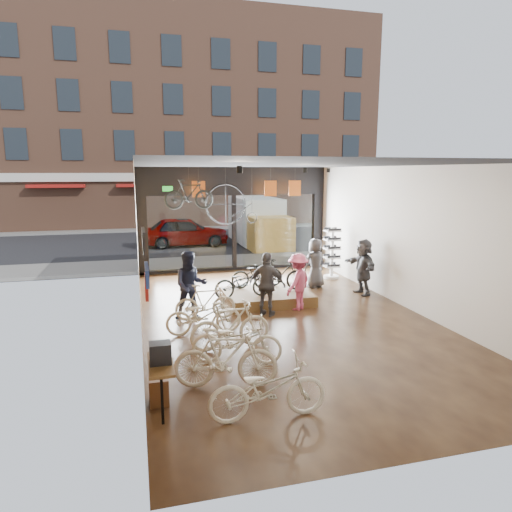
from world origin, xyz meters
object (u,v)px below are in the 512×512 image
object	(u,v)px
hung_bike	(189,194)
customer_3	(298,282)
street_car	(185,231)
display_bike_left	(243,282)
sunglasses_rack	(332,253)
floor_bike_3	(230,325)
floor_bike_5	(205,302)
customer_1	(191,285)
floor_bike_2	(237,341)
display_bike_mid	(280,274)
penny_farthing	(234,206)
floor_bike_4	(204,315)
customer_4	(315,263)
display_platform	(267,297)
box_truck	(260,223)
display_bike_right	(257,274)
customer_2	(267,284)
customer_5	(363,267)
floor_bike_1	(226,358)
floor_bike_0	(268,389)

from	to	relation	value
hung_bike	customer_3	bearing A→B (deg)	-150.72
street_car	display_bike_left	world-z (taller)	street_car
street_car	sunglasses_rack	xyz separation A→B (m)	(4.18, -8.27, 0.16)
floor_bike_3	floor_bike_5	distance (m)	2.03
floor_bike_5	customer_1	distance (m)	0.56
floor_bike_5	street_car	bearing A→B (deg)	-2.57
hung_bike	floor_bike_2	bearing A→B (deg)	176.37
display_bike_mid	penny_farthing	world-z (taller)	penny_farthing
floor_bike_2	floor_bike_4	size ratio (longest dim) A/B	1.02
floor_bike_4	floor_bike_5	xyz separation A→B (m)	(0.19, 1.01, 0.01)
penny_farthing	customer_4	bearing A→B (deg)	-43.40
sunglasses_rack	floor_bike_5	bearing A→B (deg)	-147.24
display_platform	display_bike_left	bearing A→B (deg)	-151.16
display_bike_left	sunglasses_rack	size ratio (longest dim) A/B	0.90
floor_bike_2	customer_1	world-z (taller)	customer_1
floor_bike_5	customer_4	world-z (taller)	customer_4
box_truck	display_platform	distance (m)	9.87
display_bike_right	sunglasses_rack	size ratio (longest dim) A/B	0.88
sunglasses_rack	customer_2	bearing A→B (deg)	-135.60
display_bike_right	hung_bike	bearing A→B (deg)	34.16
display_bike_right	customer_5	distance (m)	3.20
display_bike_left	hung_bike	distance (m)	3.98
floor_bike_1	customer_2	distance (m)	4.04
floor_bike_4	display_platform	size ratio (longest dim) A/B	0.71
display_bike_left	customer_3	distance (m)	1.46
floor_bike_4	display_bike_left	distance (m)	2.18
floor_bike_1	customer_3	size ratio (longest dim) A/B	1.17
floor_bike_0	sunglasses_rack	size ratio (longest dim) A/B	1.01
floor_bike_0	customer_3	bearing A→B (deg)	-23.52
floor_bike_5	display_bike_mid	size ratio (longest dim) A/B	1.00
box_truck	floor_bike_2	size ratio (longest dim) A/B	3.43
box_truck	customer_1	world-z (taller)	box_truck
display_platform	display_bike_mid	size ratio (longest dim) A/B	1.59
hung_bike	sunglasses_rack	bearing A→B (deg)	-100.07
floor_bike_2	display_bike_mid	world-z (taller)	display_bike_mid
customer_4	sunglasses_rack	distance (m)	1.47
display_bike_right	sunglasses_rack	xyz separation A→B (m)	(3.11, 1.70, 0.18)
display_platform	display_bike_mid	bearing A→B (deg)	10.92
floor_bike_4	penny_farthing	bearing A→B (deg)	-18.27
street_car	floor_bike_1	distance (m)	15.38
floor_bike_3	penny_farthing	bearing A→B (deg)	-18.78
customer_2	customer_3	xyz separation A→B (m)	(0.94, 0.32, -0.06)
sunglasses_rack	penny_farthing	size ratio (longest dim) A/B	1.02
floor_bike_4	customer_2	world-z (taller)	customer_2
floor_bike_4	floor_bike_5	size ratio (longest dim) A/B	1.13
display_platform	customer_2	world-z (taller)	customer_2
floor_bike_3	customer_1	distance (m)	2.28
display_bike_left	customer_2	world-z (taller)	customer_2
floor_bike_1	display_platform	bearing A→B (deg)	-11.52
street_car	display_bike_mid	xyz separation A→B (m)	(1.63, -10.44, 0.03)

